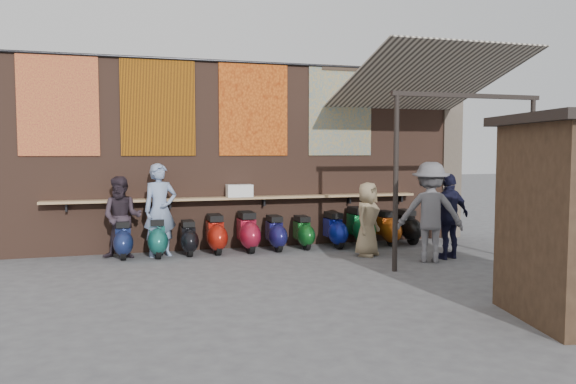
{
  "coord_description": "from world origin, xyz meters",
  "views": [
    {
      "loc": [
        -2.44,
        -9.35,
        2.09
      ],
      "look_at": [
        0.69,
        1.2,
        1.29
      ],
      "focal_mm": 35.0,
      "sensor_mm": 36.0,
      "label": 1
    }
  ],
  "objects_px": {
    "scooter_stool_6": "(303,232)",
    "scooter_stool_5": "(275,233)",
    "shopper_tan": "(367,219)",
    "scooter_stool_2": "(188,238)",
    "scooter_stool_7": "(335,230)",
    "diner_right": "(122,217)",
    "scooter_stool_3": "(216,234)",
    "scooter_stool_10": "(407,227)",
    "diner_left": "(160,210)",
    "scooter_stool_0": "(123,240)",
    "scooter_stool_4": "(248,232)",
    "shelf_box": "(239,191)",
    "scooter_stool_1": "(157,238)",
    "shopper_navy": "(449,216)",
    "scooter_stool_9": "(387,228)",
    "shopper_grey": "(430,212)",
    "scooter_stool_8": "(360,227)"
  },
  "relations": [
    {
      "from": "scooter_stool_3",
      "to": "scooter_stool_10",
      "type": "xyz_separation_m",
      "value": [
        4.39,
        0.02,
        -0.01
      ]
    },
    {
      "from": "scooter_stool_4",
      "to": "diner_right",
      "type": "bearing_deg",
      "value": -179.5
    },
    {
      "from": "scooter_stool_7",
      "to": "diner_right",
      "type": "bearing_deg",
      "value": 179.94
    },
    {
      "from": "scooter_stool_9",
      "to": "shopper_tan",
      "type": "xyz_separation_m",
      "value": [
        -0.98,
        -1.09,
        0.36
      ]
    },
    {
      "from": "scooter_stool_10",
      "to": "shopper_tan",
      "type": "xyz_separation_m",
      "value": [
        -1.53,
        -1.18,
        0.36
      ]
    },
    {
      "from": "scooter_stool_10",
      "to": "scooter_stool_0",
      "type": "bearing_deg",
      "value": -179.64
    },
    {
      "from": "scooter_stool_4",
      "to": "shopper_navy",
      "type": "distance_m",
      "value": 4.08
    },
    {
      "from": "shopper_tan",
      "to": "scooter_stool_2",
      "type": "bearing_deg",
      "value": 120.55
    },
    {
      "from": "shelf_box",
      "to": "scooter_stool_1",
      "type": "relative_size",
      "value": 0.68
    },
    {
      "from": "scooter_stool_10",
      "to": "diner_left",
      "type": "bearing_deg",
      "value": -179.63
    },
    {
      "from": "diner_right",
      "to": "scooter_stool_4",
      "type": "bearing_deg",
      "value": 14.13
    },
    {
      "from": "scooter_stool_2",
      "to": "scooter_stool_4",
      "type": "height_order",
      "value": "scooter_stool_4"
    },
    {
      "from": "diner_left",
      "to": "scooter_stool_7",
      "type": "bearing_deg",
      "value": -15.54
    },
    {
      "from": "shelf_box",
      "to": "scooter_stool_2",
      "type": "xyz_separation_m",
      "value": [
        -1.12,
        -0.31,
        -0.91
      ]
    },
    {
      "from": "shelf_box",
      "to": "scooter_stool_0",
      "type": "distance_m",
      "value": 2.57
    },
    {
      "from": "scooter_stool_0",
      "to": "scooter_stool_1",
      "type": "bearing_deg",
      "value": -3.94
    },
    {
      "from": "shopper_navy",
      "to": "scooter_stool_7",
      "type": "bearing_deg",
      "value": -62.86
    },
    {
      "from": "scooter_stool_6",
      "to": "scooter_stool_4",
      "type": "bearing_deg",
      "value": -179.28
    },
    {
      "from": "scooter_stool_2",
      "to": "diner_left",
      "type": "xyz_separation_m",
      "value": [
        -0.55,
        0.01,
        0.58
      ]
    },
    {
      "from": "scooter_stool_6",
      "to": "shopper_tan",
      "type": "height_order",
      "value": "shopper_tan"
    },
    {
      "from": "scooter_stool_6",
      "to": "scooter_stool_5",
      "type": "bearing_deg",
      "value": -175.44
    },
    {
      "from": "diner_right",
      "to": "scooter_stool_3",
      "type": "bearing_deg",
      "value": 14.23
    },
    {
      "from": "shelf_box",
      "to": "scooter_stool_1",
      "type": "height_order",
      "value": "shelf_box"
    },
    {
      "from": "scooter_stool_10",
      "to": "shopper_tan",
      "type": "bearing_deg",
      "value": -142.5
    },
    {
      "from": "scooter_stool_8",
      "to": "diner_left",
      "type": "xyz_separation_m",
      "value": [
        -4.31,
        0.0,
        0.5
      ]
    },
    {
      "from": "scooter_stool_6",
      "to": "scooter_stool_10",
      "type": "bearing_deg",
      "value": -0.04
    },
    {
      "from": "scooter_stool_7",
      "to": "diner_right",
      "type": "relative_size",
      "value": 0.5
    },
    {
      "from": "scooter_stool_9",
      "to": "shopper_tan",
      "type": "bearing_deg",
      "value": -131.95
    },
    {
      "from": "shelf_box",
      "to": "shopper_tan",
      "type": "height_order",
      "value": "shopper_tan"
    },
    {
      "from": "scooter_stool_5",
      "to": "diner_right",
      "type": "relative_size",
      "value": 0.48
    },
    {
      "from": "scooter_stool_1",
      "to": "scooter_stool_7",
      "type": "xyz_separation_m",
      "value": [
        3.78,
        0.04,
        0.0
      ]
    },
    {
      "from": "scooter_stool_5",
      "to": "shopper_navy",
      "type": "xyz_separation_m",
      "value": [
        3.0,
        -1.85,
        0.47
      ]
    },
    {
      "from": "scooter_stool_9",
      "to": "shopper_grey",
      "type": "height_order",
      "value": "shopper_grey"
    },
    {
      "from": "scooter_stool_5",
      "to": "scooter_stool_8",
      "type": "distance_m",
      "value": 1.94
    },
    {
      "from": "scooter_stool_0",
      "to": "scooter_stool_2",
      "type": "bearing_deg",
      "value": -0.41
    },
    {
      "from": "diner_left",
      "to": "scooter_stool_8",
      "type": "bearing_deg",
      "value": -15.52
    },
    {
      "from": "scooter_stool_4",
      "to": "scooter_stool_7",
      "type": "bearing_deg",
      "value": -0.8
    },
    {
      "from": "scooter_stool_2",
      "to": "scooter_stool_4",
      "type": "bearing_deg",
      "value": 1.63
    },
    {
      "from": "scooter_stool_2",
      "to": "scooter_stool_1",
      "type": "bearing_deg",
      "value": -176.71
    },
    {
      "from": "scooter_stool_0",
      "to": "scooter_stool_6",
      "type": "distance_m",
      "value": 3.72
    },
    {
      "from": "scooter_stool_9",
      "to": "scooter_stool_10",
      "type": "height_order",
      "value": "scooter_stool_10"
    },
    {
      "from": "scooter_stool_3",
      "to": "shopper_navy",
      "type": "bearing_deg",
      "value": -23.82
    },
    {
      "from": "diner_right",
      "to": "scooter_stool_9",
      "type": "bearing_deg",
      "value": 13.14
    },
    {
      "from": "scooter_stool_10",
      "to": "diner_right",
      "type": "relative_size",
      "value": 0.5
    },
    {
      "from": "scooter_stool_3",
      "to": "scooter_stool_8",
      "type": "height_order",
      "value": "scooter_stool_8"
    },
    {
      "from": "scooter_stool_1",
      "to": "scooter_stool_8",
      "type": "distance_m",
      "value": 4.38
    },
    {
      "from": "scooter_stool_4",
      "to": "scooter_stool_10",
      "type": "bearing_deg",
      "value": 0.21
    },
    {
      "from": "shelf_box",
      "to": "scooter_stool_6",
      "type": "distance_m",
      "value": 1.64
    },
    {
      "from": "scooter_stool_2",
      "to": "scooter_stool_3",
      "type": "height_order",
      "value": "scooter_stool_3"
    },
    {
      "from": "scooter_stool_1",
      "to": "diner_left",
      "type": "distance_m",
      "value": 0.56
    }
  ]
}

